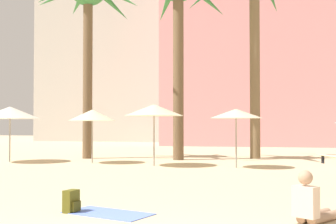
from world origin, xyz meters
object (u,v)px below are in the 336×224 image
at_px(beach_towel, 108,213).
at_px(person_far_left, 312,205).
at_px(cafe_umbrella_1, 236,114).
at_px(cafe_umbrella_2, 10,113).
at_px(backpack, 72,202).
at_px(cafe_umbrella_0, 154,110).
at_px(palm_tree_far_left, 88,1).
at_px(cafe_umbrella_4, 92,115).

distance_m(beach_towel, person_far_left, 3.62).
distance_m(cafe_umbrella_1, cafe_umbrella_2, 10.00).
xyz_separation_m(backpack, person_far_left, (4.31, -0.00, 0.10)).
distance_m(cafe_umbrella_0, backpack, 10.10).
distance_m(palm_tree_far_left, cafe_umbrella_2, 6.75).
bearing_deg(cafe_umbrella_2, cafe_umbrella_4, 4.66).
height_order(palm_tree_far_left, cafe_umbrella_2, palm_tree_far_left).
bearing_deg(cafe_umbrella_0, palm_tree_far_left, 141.89).
bearing_deg(cafe_umbrella_4, cafe_umbrella_1, -8.33).
bearing_deg(cafe_umbrella_0, cafe_umbrella_1, -2.57).
relative_size(cafe_umbrella_2, person_far_left, 2.54).
distance_m(cafe_umbrella_1, person_far_left, 10.06).
relative_size(palm_tree_far_left, backpack, 22.68).
height_order(cafe_umbrella_2, beach_towel, cafe_umbrella_2).
relative_size(cafe_umbrella_1, cafe_umbrella_2, 0.86).
distance_m(backpack, person_far_left, 4.32).
relative_size(cafe_umbrella_0, cafe_umbrella_2, 0.94).
distance_m(palm_tree_far_left, cafe_umbrella_4, 6.39).
xyz_separation_m(palm_tree_far_left, cafe_umbrella_4, (1.28, -2.55, -5.72)).
distance_m(cafe_umbrella_4, backpack, 11.44).
height_order(beach_towel, backpack, backpack).
distance_m(cafe_umbrella_2, person_far_left, 15.87).
height_order(palm_tree_far_left, person_far_left, palm_tree_far_left).
distance_m(palm_tree_far_left, cafe_umbrella_0, 7.72).
relative_size(palm_tree_far_left, cafe_umbrella_4, 4.12).
bearing_deg(palm_tree_far_left, beach_towel, -66.03).
height_order(cafe_umbrella_2, person_far_left, cafe_umbrella_2).
bearing_deg(person_far_left, cafe_umbrella_1, 46.46).
bearing_deg(cafe_umbrella_0, cafe_umbrella_2, 176.09).
xyz_separation_m(cafe_umbrella_4, beach_towel, (4.55, -10.58, -2.05)).
height_order(cafe_umbrella_4, beach_towel, cafe_umbrella_4).
bearing_deg(cafe_umbrella_2, beach_towel, -51.03).
relative_size(cafe_umbrella_4, backpack, 5.50).
height_order(cafe_umbrella_4, person_far_left, cafe_umbrella_4).
bearing_deg(palm_tree_far_left, cafe_umbrella_0, -38.11).
relative_size(cafe_umbrella_1, backpack, 5.38).
height_order(cafe_umbrella_0, cafe_umbrella_1, cafe_umbrella_0).
height_order(backpack, person_far_left, person_far_left).
relative_size(cafe_umbrella_4, person_far_left, 2.23).
distance_m(palm_tree_far_left, person_far_left, 17.85).
height_order(cafe_umbrella_1, cafe_umbrella_2, cafe_umbrella_2).
bearing_deg(beach_towel, palm_tree_far_left, 113.97).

